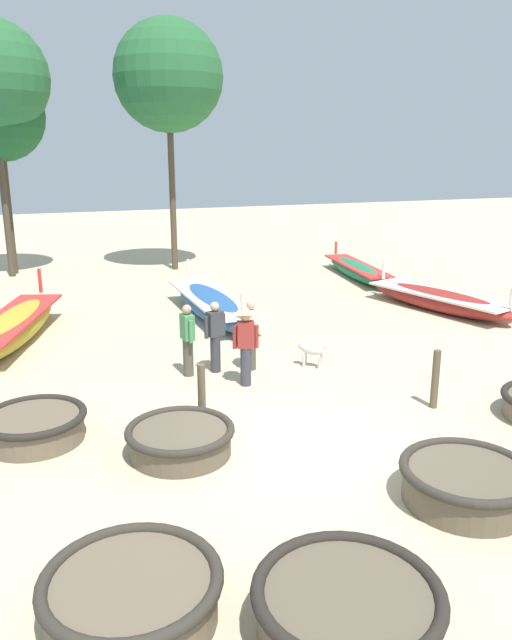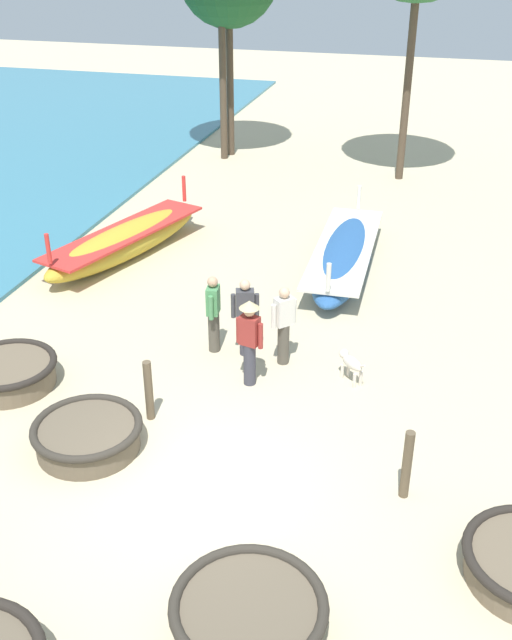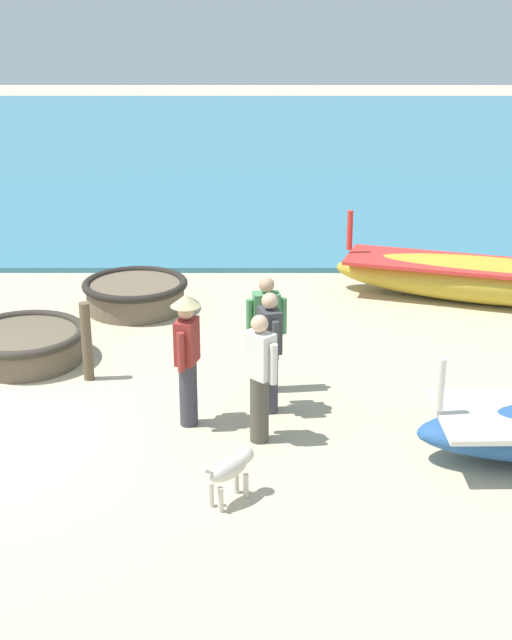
{
  "view_description": "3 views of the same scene",
  "coord_description": "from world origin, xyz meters",
  "px_view_note": "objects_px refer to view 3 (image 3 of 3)",
  "views": [
    {
      "loc": [
        -3.92,
        -8.46,
        4.76
      ],
      "look_at": [
        0.45,
        3.58,
        1.18
      ],
      "focal_mm": 35.0,
      "sensor_mm": 36.0,
      "label": 1
    },
    {
      "loc": [
        3.04,
        -8.0,
        7.42
      ],
      "look_at": [
        -0.13,
        3.78,
        0.84
      ],
      "focal_mm": 42.0,
      "sensor_mm": 36.0,
      "label": 2
    },
    {
      "loc": [
        9.72,
        3.75,
        5.01
      ],
      "look_at": [
        -0.58,
        3.74,
        1.14
      ],
      "focal_mm": 50.0,
      "sensor_mm": 36.0,
      "label": 3
    }
  ],
  "objects_px": {
    "coracle_center": "(135,293)",
    "long_boat_green_hull": "(490,279)",
    "fisherman_by_coracle": "(259,375)",
    "mooring_post_inland": "(87,342)",
    "fisherman_standing_right": "(266,331)",
    "fisherman_with_hat": "(269,350)",
    "fisherman_crouching": "(187,352)",
    "coracle_tilted": "(24,344)",
    "dog": "(231,469)"
  },
  "relations": [
    {
      "from": "coracle_center",
      "to": "mooring_post_inland",
      "type": "relative_size",
      "value": 1.57
    },
    {
      "from": "fisherman_with_hat",
      "to": "coracle_center",
      "type": "bearing_deg",
      "value": -150.28
    },
    {
      "from": "fisherman_crouching",
      "to": "mooring_post_inland",
      "type": "height_order",
      "value": "fisherman_crouching"
    },
    {
      "from": "long_boat_green_hull",
      "to": "fisherman_by_coracle",
      "type": "bearing_deg",
      "value": -38.41
    },
    {
      "from": "mooring_post_inland",
      "to": "long_boat_green_hull",
      "type": "bearing_deg",
      "value": 117.08
    },
    {
      "from": "fisherman_with_hat",
      "to": "fisherman_crouching",
      "type": "height_order",
      "value": "fisherman_crouching"
    },
    {
      "from": "fisherman_with_hat",
      "to": "dog",
      "type": "bearing_deg",
      "value": -11.33
    },
    {
      "from": "fisherman_with_hat",
      "to": "fisherman_crouching",
      "type": "bearing_deg",
      "value": -69.97
    },
    {
      "from": "dog",
      "to": "mooring_post_inland",
      "type": "xyz_separation_m",
      "value": [
        -3.05,
        -2.02,
        0.18
      ]
    },
    {
      "from": "fisherman_standing_right",
      "to": "fisherman_with_hat",
      "type": "height_order",
      "value": "same"
    },
    {
      "from": "coracle_tilted",
      "to": "long_boat_green_hull",
      "type": "distance_m",
      "value": 7.66
    },
    {
      "from": "long_boat_green_hull",
      "to": "fisherman_standing_right",
      "type": "relative_size",
      "value": 3.42
    },
    {
      "from": "fisherman_standing_right",
      "to": "mooring_post_inland",
      "type": "xyz_separation_m",
      "value": [
        -0.35,
        -2.41,
        -0.29
      ]
    },
    {
      "from": "mooring_post_inland",
      "to": "fisherman_standing_right",
      "type": "bearing_deg",
      "value": 81.74
    },
    {
      "from": "coracle_center",
      "to": "fisherman_standing_right",
      "type": "bearing_deg",
      "value": 33.9
    },
    {
      "from": "fisherman_by_coracle",
      "to": "mooring_post_inland",
      "type": "distance_m",
      "value": 2.91
    },
    {
      "from": "long_boat_green_hull",
      "to": "fisherman_by_coracle",
      "type": "xyz_separation_m",
      "value": [
        4.91,
        -3.89,
        0.43
      ]
    },
    {
      "from": "coracle_tilted",
      "to": "fisherman_standing_right",
      "type": "xyz_separation_m",
      "value": [
        0.98,
        3.42,
        0.57
      ]
    },
    {
      "from": "fisherman_by_coracle",
      "to": "coracle_center",
      "type": "bearing_deg",
      "value": -155.96
    },
    {
      "from": "fisherman_with_hat",
      "to": "mooring_post_inland",
      "type": "distance_m",
      "value": 2.64
    },
    {
      "from": "fisherman_crouching",
      "to": "mooring_post_inland",
      "type": "bearing_deg",
      "value": -132.27
    },
    {
      "from": "fisherman_by_coracle",
      "to": "fisherman_with_hat",
      "type": "height_order",
      "value": "same"
    },
    {
      "from": "dog",
      "to": "fisherman_by_coracle",
      "type": "bearing_deg",
      "value": 167.45
    },
    {
      "from": "long_boat_green_hull",
      "to": "mooring_post_inland",
      "type": "xyz_separation_m",
      "value": [
        3.17,
        -6.21,
        0.15
      ]
    },
    {
      "from": "coracle_center",
      "to": "long_boat_green_hull",
      "type": "distance_m",
      "value": 5.94
    },
    {
      "from": "dog",
      "to": "fisherman_crouching",
      "type": "bearing_deg",
      "value": -161.94
    },
    {
      "from": "long_boat_green_hull",
      "to": "fisherman_standing_right",
      "type": "height_order",
      "value": "fisherman_standing_right"
    },
    {
      "from": "fisherman_standing_right",
      "to": "coracle_center",
      "type": "bearing_deg",
      "value": -146.1
    },
    {
      "from": "coracle_center",
      "to": "long_boat_green_hull",
      "type": "relative_size",
      "value": 0.32
    },
    {
      "from": "fisherman_by_coracle",
      "to": "dog",
      "type": "xyz_separation_m",
      "value": [
        1.31,
        -0.29,
        -0.46
      ]
    },
    {
      "from": "long_boat_green_hull",
      "to": "fisherman_standing_right",
      "type": "bearing_deg",
      "value": -47.17
    },
    {
      "from": "fisherman_standing_right",
      "to": "mooring_post_inland",
      "type": "height_order",
      "value": "fisherman_standing_right"
    },
    {
      "from": "fisherman_standing_right",
      "to": "dog",
      "type": "distance_m",
      "value": 2.77
    },
    {
      "from": "coracle_center",
      "to": "fisherman_crouching",
      "type": "distance_m",
      "value": 4.35
    },
    {
      "from": "fisherman_standing_right",
      "to": "fisherman_crouching",
      "type": "relative_size",
      "value": 0.94
    },
    {
      "from": "long_boat_green_hull",
      "to": "fisherman_with_hat",
      "type": "height_order",
      "value": "fisherman_with_hat"
    },
    {
      "from": "fisherman_crouching",
      "to": "mooring_post_inland",
      "type": "distance_m",
      "value": 2.01
    },
    {
      "from": "fisherman_by_coracle",
      "to": "dog",
      "type": "distance_m",
      "value": 1.42
    },
    {
      "from": "fisherman_crouching",
      "to": "fisherman_standing_right",
      "type": "bearing_deg",
      "value": 135.69
    },
    {
      "from": "coracle_tilted",
      "to": "coracle_center",
      "type": "bearing_deg",
      "value": 149.2
    },
    {
      "from": "coracle_center",
      "to": "fisherman_crouching",
      "type": "relative_size",
      "value": 1.04
    },
    {
      "from": "long_boat_green_hull",
      "to": "dog",
      "type": "relative_size",
      "value": 9.83
    },
    {
      "from": "long_boat_green_hull",
      "to": "fisherman_standing_right",
      "type": "distance_m",
      "value": 5.2
    },
    {
      "from": "coracle_tilted",
      "to": "fisherman_with_hat",
      "type": "distance_m",
      "value": 3.85
    },
    {
      "from": "coracle_center",
      "to": "mooring_post_inland",
      "type": "bearing_deg",
      "value": -5.72
    },
    {
      "from": "coracle_tilted",
      "to": "fisherman_crouching",
      "type": "distance_m",
      "value": 3.23
    },
    {
      "from": "long_boat_green_hull",
      "to": "mooring_post_inland",
      "type": "bearing_deg",
      "value": -62.92
    },
    {
      "from": "fisherman_standing_right",
      "to": "fisherman_crouching",
      "type": "bearing_deg",
      "value": -44.31
    },
    {
      "from": "coracle_center",
      "to": "coracle_tilted",
      "type": "relative_size",
      "value": 0.99
    },
    {
      "from": "coracle_center",
      "to": "long_boat_green_hull",
      "type": "height_order",
      "value": "long_boat_green_hull"
    }
  ]
}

